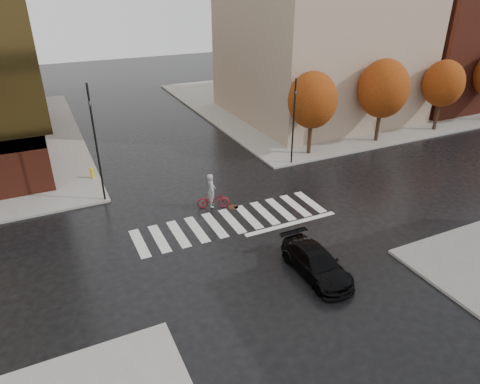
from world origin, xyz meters
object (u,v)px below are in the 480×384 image
object	(u,v)px
fire_hydrant	(92,172)
traffic_light_nw	(95,136)
traffic_light_ne	(294,118)
cyclist	(212,196)
sedan	(316,263)

from	to	relation	value
fire_hydrant	traffic_light_nw	bearing A→B (deg)	-86.91
traffic_light_nw	traffic_light_ne	distance (m)	14.00
traffic_light_nw	traffic_light_ne	bearing A→B (deg)	91.48
cyclist	traffic_light_nw	distance (m)	7.89
cyclist	traffic_light_ne	xyz separation A→B (m)	(8.07, 3.80, 2.91)
traffic_light_nw	fire_hydrant	size ratio (longest dim) A/B	9.59
sedan	traffic_light_nw	size ratio (longest dim) A/B	0.61
cyclist	fire_hydrant	world-z (taller)	cyclist
sedan	traffic_light_ne	distance (m)	13.92
sedan	traffic_light_nw	bearing A→B (deg)	123.07
cyclist	traffic_light_ne	world-z (taller)	traffic_light_ne
sedan	fire_hydrant	size ratio (longest dim) A/B	5.81
cyclist	traffic_light_ne	distance (m)	9.39
traffic_light_ne	traffic_light_nw	bearing A→B (deg)	-16.80
cyclist	fire_hydrant	size ratio (longest dim) A/B	2.98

